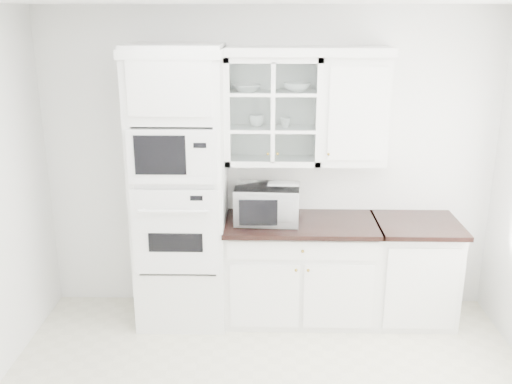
{
  "coord_description": "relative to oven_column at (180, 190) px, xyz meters",
  "views": [
    {
      "loc": [
        -0.01,
        -3.18,
        2.63
      ],
      "look_at": [
        -0.1,
        1.05,
        1.3
      ],
      "focal_mm": 40.0,
      "sensor_mm": 36.0,
      "label": 1
    }
  ],
  "objects": [
    {
      "name": "upper_cabinet_glass",
      "position": [
        0.78,
        0.17,
        0.65
      ],
      "size": [
        0.8,
        0.33,
        0.9
      ],
      "color": "white",
      "rests_on": "room_shell"
    },
    {
      "name": "oven_column",
      "position": [
        0.0,
        0.0,
        0.0
      ],
      "size": [
        0.76,
        0.68,
        2.4
      ],
      "color": "white",
      "rests_on": "ground"
    },
    {
      "name": "countertop_microwave",
      "position": [
        0.74,
        0.02,
        -0.12
      ],
      "size": [
        0.57,
        0.48,
        0.31
      ],
      "primitive_type": "imported",
      "rotation": [
        0.0,
        0.0,
        3.08
      ],
      "color": "white",
      "rests_on": "base_cabinet_run"
    },
    {
      "name": "bowl_b",
      "position": [
        0.98,
        0.18,
        0.85
      ],
      "size": [
        0.28,
        0.28,
        0.07
      ],
      "primitive_type": "imported",
      "rotation": [
        0.0,
        0.0,
        0.29
      ],
      "color": "white",
      "rests_on": "upper_cabinet_glass"
    },
    {
      "name": "extra_base_cabinet",
      "position": [
        2.03,
        0.03,
        -0.74
      ],
      "size": [
        0.72,
        0.67,
        0.92
      ],
      "color": "white",
      "rests_on": "ground"
    },
    {
      "name": "cup_b",
      "position": [
        0.89,
        0.16,
        0.55
      ],
      "size": [
        0.11,
        0.11,
        0.08
      ],
      "primitive_type": "imported",
      "rotation": [
        0.0,
        0.0,
        -0.31
      ],
      "color": "white",
      "rests_on": "upper_cabinet_glass"
    },
    {
      "name": "crown_molding",
      "position": [
        0.68,
        0.14,
        1.14
      ],
      "size": [
        2.14,
        0.38,
        0.07
      ],
      "primitive_type": "cube",
      "color": "white",
      "rests_on": "room_shell"
    },
    {
      "name": "base_cabinet_run",
      "position": [
        1.03,
        0.03,
        -0.74
      ],
      "size": [
        1.32,
        0.67,
        0.92
      ],
      "color": "white",
      "rests_on": "ground"
    },
    {
      "name": "bowl_a",
      "position": [
        0.56,
        0.16,
        0.84
      ],
      "size": [
        0.3,
        0.3,
        0.06
      ],
      "primitive_type": "imported",
      "rotation": [
        0.0,
        0.0,
        0.32
      ],
      "color": "white",
      "rests_on": "upper_cabinet_glass"
    },
    {
      "name": "upper_cabinet_solid",
      "position": [
        1.46,
        0.17,
        0.65
      ],
      "size": [
        0.55,
        0.33,
        0.9
      ],
      "primitive_type": "cube",
      "color": "white",
      "rests_on": "room_shell"
    },
    {
      "name": "cup_a",
      "position": [
        0.64,
        0.19,
        0.56
      ],
      "size": [
        0.13,
        0.13,
        0.1
      ],
      "primitive_type": "imported",
      "rotation": [
        0.0,
        0.0,
        -0.05
      ],
      "color": "white",
      "rests_on": "upper_cabinet_glass"
    },
    {
      "name": "room_shell",
      "position": [
        0.75,
        -0.99,
        0.58
      ],
      "size": [
        4.0,
        3.5,
        2.7
      ],
      "color": "white",
      "rests_on": "ground"
    }
  ]
}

